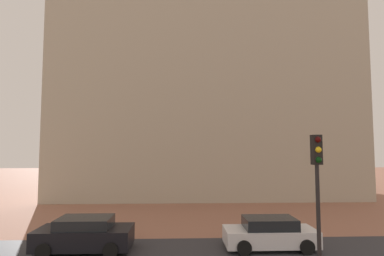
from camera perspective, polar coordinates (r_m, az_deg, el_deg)
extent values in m
plane|color=#93604C|center=(15.34, 0.03, -21.42)|extent=(120.00, 120.00, 0.00)
cube|color=#B2A893|center=(32.46, 2.38, 5.23)|extent=(28.90, 12.89, 19.70)
cube|color=#38424C|center=(35.96, 2.32, 22.88)|extent=(26.59, 11.86, 2.40)
cube|color=#B2A893|center=(33.85, -4.48, 15.11)|extent=(5.71, 5.71, 31.43)
cylinder|color=#B2A893|center=(29.74, -22.91, 9.62)|extent=(2.80, 2.80, 22.93)
cylinder|color=#B2A893|center=(31.94, 27.33, 9.43)|extent=(2.80, 2.80, 23.60)
cube|color=silver|center=(15.03, 14.71, -19.50)|extent=(4.18, 1.70, 0.73)
cube|color=black|center=(14.87, 14.66, -17.22)|extent=(2.34, 1.50, 0.49)
cylinder|color=black|center=(16.29, 18.72, -19.00)|extent=(0.64, 0.22, 0.64)
cylinder|color=black|center=(14.76, 21.23, -20.54)|extent=(0.64, 0.22, 0.64)
cylinder|color=black|center=(15.57, 8.59, -19.88)|extent=(0.64, 0.22, 0.64)
cylinder|color=black|center=(13.97, 9.99, -21.73)|extent=(0.64, 0.22, 0.64)
cube|color=black|center=(15.07, -19.93, -19.12)|extent=(4.21, 1.88, 0.85)
cube|color=black|center=(14.92, -19.87, -16.70)|extent=(2.36, 1.65, 0.46)
cylinder|color=black|center=(15.70, -13.71, -19.68)|extent=(0.64, 0.22, 0.64)
cylinder|color=black|center=(13.93, -15.37, -21.69)|extent=(0.64, 0.22, 0.64)
cylinder|color=black|center=(16.45, -23.77, -18.72)|extent=(0.64, 0.22, 0.64)
cylinder|color=black|center=(14.78, -26.63, -20.37)|extent=(0.64, 0.22, 0.64)
cylinder|color=black|center=(10.05, 23.20, -18.25)|extent=(0.12, 0.12, 4.10)
cube|color=black|center=(9.74, 22.78, -3.86)|extent=(0.28, 0.24, 0.90)
sphere|color=#390606|center=(9.62, 23.06, -2.07)|extent=(0.18, 0.18, 0.18)
sphere|color=yellow|center=(9.62, 23.11, -3.85)|extent=(0.18, 0.18, 0.18)
sphere|color=#06330C|center=(9.62, 23.16, -5.64)|extent=(0.18, 0.18, 0.18)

